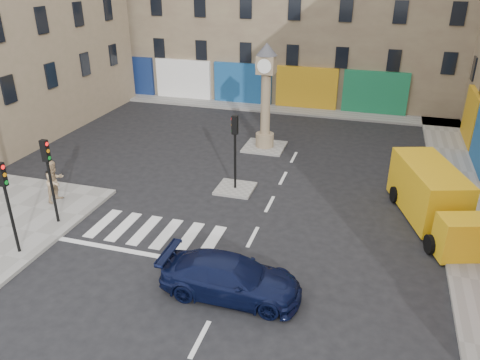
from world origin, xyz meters
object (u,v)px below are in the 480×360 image
at_px(traffic_light_island, 235,141).
at_px(clock_pillar, 266,90).
at_px(traffic_light_left_near, 6,194).
at_px(yellow_van, 433,197).
at_px(navy_sedan, 231,278).
at_px(pedestrian_tan, 55,181).
at_px(traffic_light_left_far, 48,168).

distance_m(traffic_light_island, clock_pillar, 6.07).
distance_m(traffic_light_left_near, clock_pillar, 15.19).
height_order(traffic_light_island, yellow_van, traffic_light_island).
bearing_deg(traffic_light_left_near, navy_sedan, 0.46).
bearing_deg(navy_sedan, yellow_van, -43.42).
height_order(traffic_light_island, pedestrian_tan, traffic_light_island).
relative_size(traffic_light_island, navy_sedan, 0.77).
distance_m(clock_pillar, navy_sedan, 14.20).
bearing_deg(yellow_van, navy_sedan, -151.17).
xyz_separation_m(yellow_van, pedestrian_tan, (-16.53, -3.23, -0.00)).
distance_m(traffic_light_left_near, traffic_light_left_far, 2.40).
bearing_deg(traffic_light_left_far, traffic_light_island, 40.60).
bearing_deg(pedestrian_tan, yellow_van, -69.17).
bearing_deg(traffic_light_left_near, traffic_light_island, 51.07).
bearing_deg(yellow_van, traffic_light_left_near, -172.57).
xyz_separation_m(clock_pillar, yellow_van, (9.02, -6.50, -2.40)).
height_order(traffic_light_left_near, yellow_van, traffic_light_left_near).
distance_m(yellow_van, pedestrian_tan, 16.84).
distance_m(traffic_light_left_far, navy_sedan, 9.07).
relative_size(clock_pillar, navy_sedan, 1.27).
bearing_deg(traffic_light_island, yellow_van, -3.22).
relative_size(navy_sedan, pedestrian_tan, 2.40).
height_order(yellow_van, pedestrian_tan, yellow_van).
distance_m(traffic_light_island, yellow_van, 9.15).
bearing_deg(yellow_van, traffic_light_left_far, 179.68).
xyz_separation_m(traffic_light_island, yellow_van, (9.02, -0.51, -1.44)).
bearing_deg(traffic_light_left_near, clock_pillar, 65.45).
relative_size(traffic_light_island, clock_pillar, 0.61).
relative_size(traffic_light_left_near, clock_pillar, 0.61).
bearing_deg(traffic_light_left_far, yellow_van, 17.71).
height_order(clock_pillar, navy_sedan, clock_pillar).
bearing_deg(traffic_light_left_near, pedestrian_tan, 106.58).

